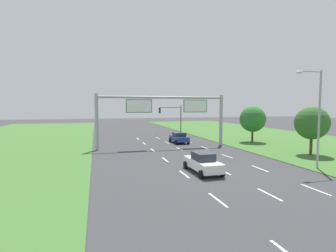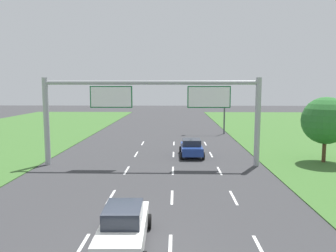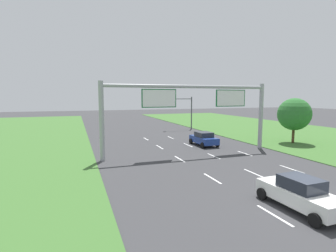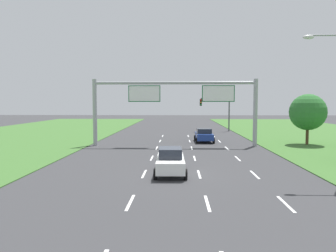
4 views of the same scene
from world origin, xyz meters
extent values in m
plane|color=#38383A|center=(0.00, 0.00, 0.00)|extent=(200.00, 200.00, 0.00)
cube|color=white|center=(-1.75, 0.00, 0.00)|extent=(0.14, 2.40, 0.01)
cube|color=white|center=(-1.75, 6.00, 0.00)|extent=(0.14, 2.40, 0.01)
cube|color=white|center=(-1.75, 12.00, 0.00)|extent=(0.14, 2.40, 0.01)
cube|color=white|center=(-1.75, 18.00, 0.00)|extent=(0.14, 2.40, 0.01)
cube|color=white|center=(-1.75, 24.00, 0.00)|extent=(0.14, 2.40, 0.01)
cube|color=white|center=(1.75, 0.00, 0.00)|extent=(0.14, 2.40, 0.01)
cube|color=white|center=(1.75, 6.00, 0.00)|extent=(0.14, 2.40, 0.01)
cube|color=white|center=(1.75, 12.00, 0.00)|extent=(0.14, 2.40, 0.01)
cube|color=white|center=(1.75, 18.00, 0.00)|extent=(0.14, 2.40, 0.01)
cube|color=white|center=(1.75, 24.00, 0.00)|extent=(0.14, 2.40, 0.01)
cube|color=white|center=(5.25, 0.00, 0.00)|extent=(0.14, 2.40, 0.01)
cube|color=white|center=(5.25, 6.00, 0.00)|extent=(0.14, 2.40, 0.01)
cube|color=white|center=(5.25, 12.00, 0.00)|extent=(0.14, 2.40, 0.01)
cube|color=white|center=(5.25, 18.00, 0.00)|extent=(0.14, 2.40, 0.01)
cube|color=white|center=(5.25, 24.00, 0.00)|extent=(0.14, 2.40, 0.01)
cube|color=white|center=(-0.08, 0.15, 0.68)|extent=(1.84, 4.48, 0.72)
cube|color=#232833|center=(-0.08, 0.10, 1.35)|extent=(1.47, 1.95, 0.63)
cylinder|color=black|center=(-1.00, 1.80, 0.32)|extent=(0.24, 0.65, 0.64)
cylinder|color=black|center=(0.76, 1.84, 0.32)|extent=(0.24, 0.65, 0.64)
cube|color=navy|center=(3.38, 17.25, 0.67)|extent=(1.91, 4.05, 0.70)
cube|color=#232833|center=(3.38, 17.23, 1.30)|extent=(1.64, 1.94, 0.54)
cylinder|color=black|center=(2.41, 18.69, 0.32)|extent=(0.23, 0.64, 0.64)
cylinder|color=black|center=(4.29, 18.73, 0.32)|extent=(0.23, 0.64, 0.64)
cylinder|color=black|center=(2.46, 15.78, 0.32)|extent=(0.23, 0.64, 0.64)
cylinder|color=black|center=(4.34, 15.81, 0.32)|extent=(0.23, 0.64, 0.64)
cylinder|color=#9EA0A5|center=(-8.40, 13.72, 3.50)|extent=(0.44, 0.44, 7.00)
cylinder|color=#9EA0A5|center=(8.40, 13.72, 3.50)|extent=(0.44, 0.44, 7.00)
cylinder|color=#9EA0A5|center=(0.00, 13.72, 6.60)|extent=(16.80, 0.32, 0.32)
cube|color=#0C5B28|center=(-3.15, 13.72, 5.48)|extent=(3.34, 0.12, 1.71)
cube|color=white|center=(-3.15, 13.65, 5.48)|extent=(3.18, 0.01, 1.55)
cube|color=#0C5B28|center=(4.55, 13.72, 5.48)|extent=(3.38, 0.12, 1.71)
cube|color=white|center=(4.55, 13.65, 5.48)|extent=(3.22, 0.01, 1.55)
cylinder|color=#47494F|center=(8.46, 31.77, 2.80)|extent=(0.20, 0.20, 5.60)
cylinder|color=#47494F|center=(6.21, 31.77, 5.25)|extent=(4.50, 0.14, 0.14)
cube|color=black|center=(3.96, 31.77, 4.60)|extent=(0.32, 0.36, 1.10)
sphere|color=red|center=(3.96, 31.57, 4.97)|extent=(0.22, 0.22, 0.22)
sphere|color=orange|center=(3.96, 31.57, 4.60)|extent=(0.22, 0.22, 0.22)
sphere|color=green|center=(3.96, 31.57, 4.23)|extent=(0.22, 0.22, 0.22)
cylinder|color=#513823|center=(14.25, 14.91, 1.04)|extent=(0.31, 0.31, 2.08)
sphere|color=#2C6C2E|center=(14.25, 14.91, 3.53)|extent=(3.87, 3.87, 3.87)
camera|label=1|loc=(-8.51, -19.56, 5.44)|focal=28.00mm
camera|label=2|loc=(1.95, -12.06, 6.23)|focal=35.00mm
camera|label=3|loc=(-10.54, -9.57, 5.66)|focal=28.00mm
camera|label=4|loc=(0.45, -20.52, 4.52)|focal=35.00mm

